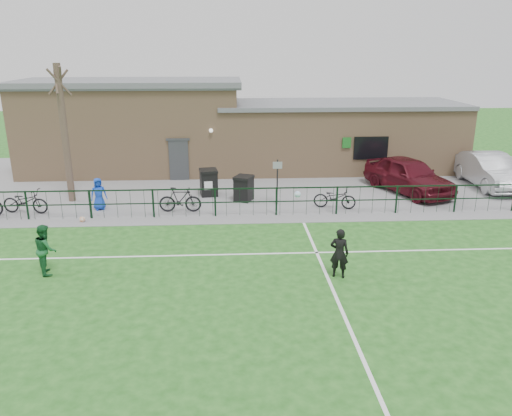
{
  "coord_description": "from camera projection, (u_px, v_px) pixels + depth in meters",
  "views": [
    {
      "loc": [
        -0.89,
        -11.42,
        6.6
      ],
      "look_at": [
        0.0,
        5.0,
        1.3
      ],
      "focal_mm": 35.0,
      "sensor_mm": 36.0,
      "label": 1
    }
  ],
  "objects": [
    {
      "name": "wheelie_bin_right",
      "position": [
        244.0,
        189.0,
        22.37
      ],
      "size": [
        0.95,
        1.0,
        1.05
      ],
      "primitive_type": "cube",
      "rotation": [
        0.0,
        0.0,
        -0.43
      ],
      "color": "black",
      "rests_on": "paving_strip"
    },
    {
      "name": "car_maroon",
      "position": [
        409.0,
        175.0,
        23.56
      ],
      "size": [
        3.66,
        5.29,
        1.67
      ],
      "primitive_type": "imported",
      "rotation": [
        0.0,
        0.0,
        0.38
      ],
      "color": "#4A0D16",
      "rests_on": "paving_strip"
    },
    {
      "name": "spectator_child",
      "position": [
        99.0,
        194.0,
        21.06
      ],
      "size": [
        0.79,
        0.67,
        1.37
      ],
      "primitive_type": "imported",
      "rotation": [
        0.0,
        0.0,
        0.42
      ],
      "color": "#143FC0",
      "rests_on": "paving_strip"
    },
    {
      "name": "pitch_line_touch",
      "position": [
        252.0,
        217.0,
        20.33
      ],
      "size": [
        28.0,
        0.1,
        0.01
      ],
      "primitive_type": "cube",
      "color": "white",
      "rests_on": "ground"
    },
    {
      "name": "clubhouse",
      "position": [
        229.0,
        130.0,
        27.87
      ],
      "size": [
        24.25,
        5.4,
        4.96
      ],
      "color": "tan",
      "rests_on": "ground"
    },
    {
      "name": "goalkeeper_kick",
      "position": [
        338.0,
        251.0,
        14.9
      ],
      "size": [
        1.39,
        2.81,
        2.01
      ],
      "color": "black",
      "rests_on": "ground"
    },
    {
      "name": "ball_ground",
      "position": [
        82.0,
        219.0,
        19.74
      ],
      "size": [
        0.23,
        0.23,
        0.23
      ],
      "primitive_type": "sphere",
      "color": "silver",
      "rests_on": "ground"
    },
    {
      "name": "pitch_line_mid",
      "position": [
        258.0,
        254.0,
        16.72
      ],
      "size": [
        28.0,
        0.1,
        0.01
      ],
      "primitive_type": "cube",
      "color": "white",
      "rests_on": "ground"
    },
    {
      "name": "ground",
      "position": [
        266.0,
        315.0,
        12.92
      ],
      "size": [
        90.0,
        90.0,
        0.0
      ],
      "primitive_type": "plane",
      "color": "#1C5519",
      "rests_on": "ground"
    },
    {
      "name": "wheelie_bin_left",
      "position": [
        209.0,
        183.0,
        23.17
      ],
      "size": [
        0.88,
        0.96,
        1.14
      ],
      "primitive_type": "cube",
      "rotation": [
        0.0,
        0.0,
        0.16
      ],
      "color": "black",
      "rests_on": "paving_strip"
    },
    {
      "name": "car_silver",
      "position": [
        489.0,
        170.0,
        24.56
      ],
      "size": [
        1.84,
        4.99,
        1.63
      ],
      "primitive_type": "imported",
      "rotation": [
        0.0,
        0.0,
        -0.02
      ],
      "color": "#9A9CA1",
      "rests_on": "paving_strip"
    },
    {
      "name": "bicycle_e",
      "position": [
        335.0,
        198.0,
        21.29
      ],
      "size": [
        1.89,
        1.08,
        0.94
      ],
      "primitive_type": "imported",
      "rotation": [
        0.0,
        0.0,
        1.3
      ],
      "color": "black",
      "rests_on": "paving_strip"
    },
    {
      "name": "bicycle_c",
      "position": [
        25.0,
        201.0,
        20.65
      ],
      "size": [
        2.01,
        0.96,
        1.01
      ],
      "primitive_type": "imported",
      "rotation": [
        0.0,
        0.0,
        1.42
      ],
      "color": "black",
      "rests_on": "paving_strip"
    },
    {
      "name": "pitch_line_perp",
      "position": [
        343.0,
        312.0,
        13.02
      ],
      "size": [
        0.1,
        16.0,
        0.01
      ],
      "primitive_type": "cube",
      "color": "white",
      "rests_on": "ground"
    },
    {
      "name": "perimeter_fence",
      "position": [
        252.0,
        202.0,
        20.34
      ],
      "size": [
        28.0,
        0.1,
        1.2
      ],
      "primitive_type": "cube",
      "color": "black",
      "rests_on": "ground"
    },
    {
      "name": "outfield_player",
      "position": [
        46.0,
        249.0,
        15.11
      ],
      "size": [
        0.84,
        0.93,
        1.56
      ],
      "primitive_type": "imported",
      "rotation": [
        0.0,
        0.0,
        1.98
      ],
      "color": "#195A2C",
      "rests_on": "ground"
    },
    {
      "name": "bicycle_d",
      "position": [
        180.0,
        200.0,
        20.8
      ],
      "size": [
        1.79,
        0.58,
        1.06
      ],
      "primitive_type": "imported",
      "rotation": [
        0.0,
        0.0,
        1.52
      ],
      "color": "black",
      "rests_on": "paving_strip"
    },
    {
      "name": "bare_tree",
      "position": [
        65.0,
        135.0,
        21.57
      ],
      "size": [
        0.3,
        0.3,
        6.0
      ],
      "primitive_type": "cylinder",
      "color": "#47352B",
      "rests_on": "ground"
    },
    {
      "name": "paving_strip",
      "position": [
        247.0,
        181.0,
        25.75
      ],
      "size": [
        34.0,
        13.0,
        0.02
      ],
      "primitive_type": "cube",
      "color": "slate",
      "rests_on": "ground"
    },
    {
      "name": "sign_post",
      "position": [
        277.0,
        182.0,
        21.68
      ],
      "size": [
        0.08,
        0.08,
        2.0
      ],
      "primitive_type": "cylinder",
      "rotation": [
        0.0,
        0.0,
        0.31
      ],
      "color": "black",
      "rests_on": "paving_strip"
    }
  ]
}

